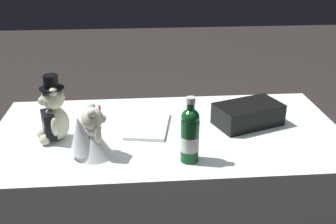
{
  "coord_description": "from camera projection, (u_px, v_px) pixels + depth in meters",
  "views": [
    {
      "loc": [
        0.14,
        1.73,
        1.68
      ],
      "look_at": [
        0.0,
        0.0,
        0.9
      ],
      "focal_mm": 42.73,
      "sensor_mm": 36.0,
      "label": 1
    }
  ],
  "objects": [
    {
      "name": "reception_table",
      "position": [
        168.0,
        198.0,
        2.1
      ],
      "size": [
        1.69,
        0.86,
        0.8
      ],
      "primitive_type": "cube",
      "color": "white",
      "rests_on": "ground_plane"
    },
    {
      "name": "teddy_bear_groom",
      "position": [
        53.0,
        115.0,
        1.81
      ],
      "size": [
        0.16,
        0.15,
        0.31
      ],
      "color": "beige",
      "rests_on": "reception_table"
    },
    {
      "name": "guestbook",
      "position": [
        148.0,
        126.0,
        1.97
      ],
      "size": [
        0.24,
        0.33,
        0.02
      ],
      "primitive_type": "cube",
      "rotation": [
        0.0,
        0.0,
        -0.18
      ],
      "color": "white",
      "rests_on": "reception_table"
    },
    {
      "name": "champagne_bottle",
      "position": [
        190.0,
        134.0,
        1.64
      ],
      "size": [
        0.08,
        0.08,
        0.29
      ],
      "color": "#10471C",
      "rests_on": "reception_table"
    },
    {
      "name": "signing_pen",
      "position": [
        99.0,
        111.0,
        2.14
      ],
      "size": [
        0.02,
        0.15,
        0.01
      ],
      "color": "maroon",
      "rests_on": "reception_table"
    },
    {
      "name": "teddy_bear_bride",
      "position": [
        90.0,
        135.0,
        1.68
      ],
      "size": [
        0.21,
        0.16,
        0.23
      ],
      "color": "white",
      "rests_on": "reception_table"
    },
    {
      "name": "gift_case_black",
      "position": [
        248.0,
        114.0,
        1.99
      ],
      "size": [
        0.36,
        0.28,
        0.11
      ],
      "color": "black",
      "rests_on": "reception_table"
    }
  ]
}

